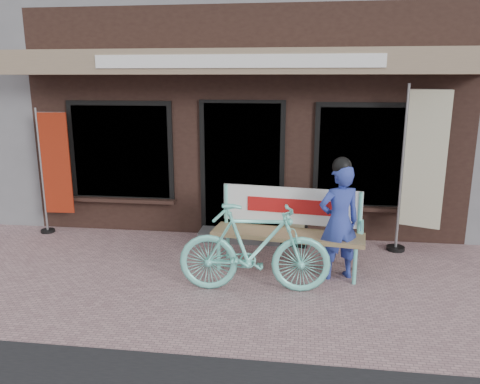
# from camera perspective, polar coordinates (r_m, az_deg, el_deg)

# --- Properties ---
(ground) EXTENTS (70.00, 70.00, 0.00)m
(ground) POSITION_cam_1_polar(r_m,az_deg,el_deg) (5.94, -2.25, -11.47)
(ground) COLOR #A88083
(ground) RESTS_ON ground
(storefront) EXTENTS (7.00, 6.77, 6.00)m
(storefront) POSITION_cam_1_polar(r_m,az_deg,el_deg) (10.31, 2.47, 16.31)
(storefront) COLOR black
(storefront) RESTS_ON ground
(bench) EXTENTS (2.05, 0.76, 1.09)m
(bench) POSITION_cam_1_polar(r_m,az_deg,el_deg) (6.33, 5.99, -3.72)
(bench) COLOR #74E2D0
(bench) RESTS_ON ground
(person) EXTENTS (0.63, 0.52, 1.59)m
(person) POSITION_cam_1_polar(r_m,az_deg,el_deg) (6.06, 11.99, -3.33)
(person) COLOR #2C3C9A
(person) RESTS_ON ground
(bicycle) EXTENTS (1.85, 0.64, 1.09)m
(bicycle) POSITION_cam_1_polar(r_m,az_deg,el_deg) (5.63, 1.79, -6.87)
(bicycle) COLOR #74E2D0
(bicycle) RESTS_ON ground
(nobori_red) EXTENTS (0.61, 0.24, 2.07)m
(nobori_red) POSITION_cam_1_polar(r_m,az_deg,el_deg) (8.19, -21.73, 2.50)
(nobori_red) COLOR gray
(nobori_red) RESTS_ON ground
(nobori_cream) EXTENTS (0.72, 0.40, 2.46)m
(nobori_cream) POSITION_cam_1_polar(r_m,az_deg,el_deg) (7.12, 21.12, 2.62)
(nobori_cream) COLOR gray
(nobori_cream) RESTS_ON ground
(menu_stand) EXTENTS (0.44, 0.20, 0.87)m
(menu_stand) POSITION_cam_1_polar(r_m,az_deg,el_deg) (7.16, 6.54, -3.26)
(menu_stand) COLOR black
(menu_stand) RESTS_ON ground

